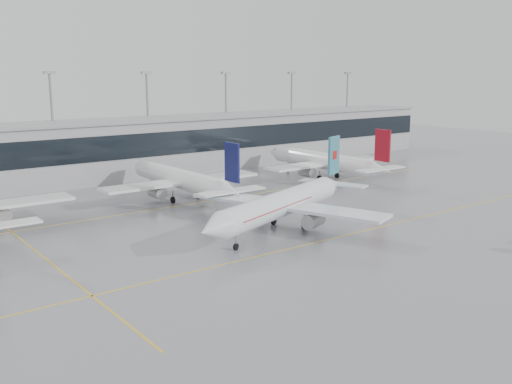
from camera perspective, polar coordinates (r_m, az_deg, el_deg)
ground at (r=76.05m, az=5.51°, el=-5.16°), size 320.00×320.00×0.00m
taxi_line_main at (r=76.05m, az=5.51°, el=-5.15°), size 120.00×0.25×0.01m
taxi_line_north at (r=99.38m, az=-6.30°, el=-1.14°), size 120.00×0.25×0.01m
taxi_line_cross at (r=74.34m, az=-20.34°, el=-6.25°), size 0.25×60.00×0.01m
terminal at (r=126.49m, az=-13.89°, el=4.11°), size 180.00×15.00×12.00m
terminal_glass at (r=119.46m, az=-12.47°, el=4.47°), size 180.00×0.20×5.00m
terminal_roof at (r=125.86m, az=-14.03°, el=6.91°), size 182.00×16.00×0.40m
light_masts at (r=131.29m, az=-15.10°, el=7.54°), size 156.40×1.00×22.60m
air_canada_jet at (r=82.02m, az=2.90°, el=-1.11°), size 36.86×30.25×11.99m
parked_jet_c at (r=101.76m, az=-7.42°, el=1.26°), size 29.64×36.96×11.72m
parked_jet_d at (r=122.70m, az=6.90°, el=3.06°), size 29.64×36.96×11.72m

